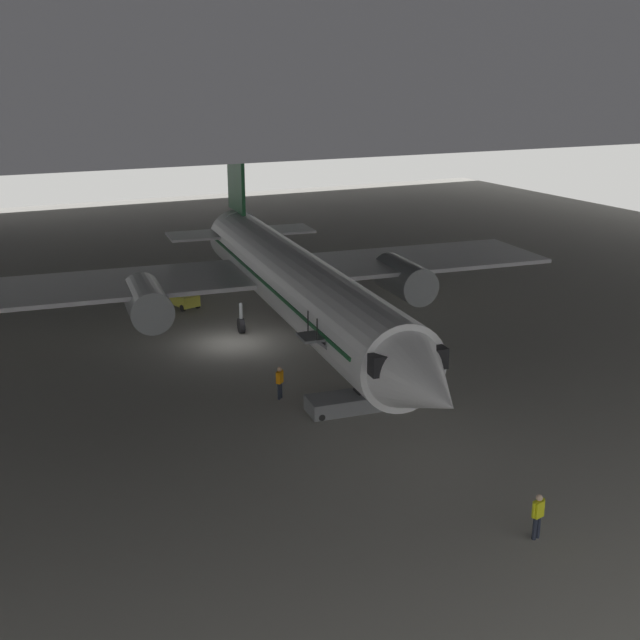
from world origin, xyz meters
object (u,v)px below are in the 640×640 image
Objects in this scene: boarding_stairs at (348,395)px; crew_worker_near_nose at (538,514)px; airplane_main at (292,281)px; crew_worker_by_stairs at (280,381)px; baggage_tug at (183,299)px.

boarding_stairs is 2.90× the size of crew_worker_near_nose.
airplane_main is 8.86m from crew_worker_by_stairs.
baggage_tug is at bearing 113.19° from airplane_main.
boarding_stairs reaches higher than baggage_tug.
crew_worker_by_stairs is (-2.27, 2.47, 0.16)m from boarding_stairs.
crew_worker_by_stairs is at bearing 102.36° from crew_worker_near_nose.
crew_worker_by_stairs is 0.64× the size of baggage_tug.
crew_worker_near_nose is 1.02× the size of crew_worker_by_stairs.
airplane_main is 14.94× the size of baggage_tug.
baggage_tug is (-2.99, 30.54, -0.38)m from crew_worker_near_nose.
boarding_stairs is at bearing -99.35° from airplane_main.
airplane_main is at bearing 80.65° from boarding_stairs.
crew_worker_by_stairs is at bearing 132.64° from boarding_stairs.
baggage_tug is (-3.81, 8.90, -2.92)m from airplane_main.
crew_worker_by_stairs is 16.42m from baggage_tug.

